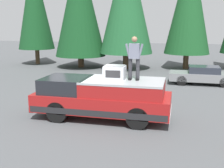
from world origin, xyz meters
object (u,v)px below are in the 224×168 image
compressor_unit (115,72)px  person_on_truck_bed (134,57)px  pickup_truck (102,98)px  parked_car_grey (203,75)px

compressor_unit → person_on_truck_bed: (0.04, -0.77, 0.62)m
pickup_truck → compressor_unit: 1.17m
pickup_truck → compressor_unit: bearing=-81.1°
pickup_truck → parked_car_grey: bearing=-29.7°
compressor_unit → parked_car_grey: bearing=-27.1°
pickup_truck → person_on_truck_bed: size_ratio=3.28×
person_on_truck_bed → compressor_unit: bearing=93.3°
compressor_unit → parked_car_grey: size_ratio=0.20×
person_on_truck_bed → parked_car_grey: 8.64m
parked_car_grey → pickup_truck: bearing=150.3°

